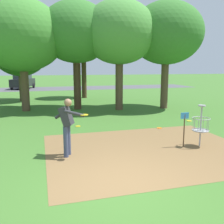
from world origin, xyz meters
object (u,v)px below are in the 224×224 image
object	(u,v)px
disc_golf_basket	(199,124)
tree_far_center	(22,36)
tree_near_right	(20,54)
tree_far_right	(119,33)
frisbee_far_left	(159,128)
tree_mid_right	(166,34)
frisbee_near_basket	(78,126)
tree_mid_left	(76,33)
frisbee_scattered_a	(189,121)
player_throwing	(67,123)
parked_car_leftmost	(23,81)
tree_near_left	(83,46)

from	to	relation	value
disc_golf_basket	tree_far_center	xyz separation A→B (m)	(-5.84, 8.85, 3.62)
tree_near_right	tree_far_right	distance (m)	8.51
frisbee_far_left	tree_far_center	xyz separation A→B (m)	(-5.74, 6.22, 4.37)
disc_golf_basket	frisbee_far_left	bearing A→B (deg)	92.14
tree_mid_right	frisbee_near_basket	bearing A→B (deg)	-149.18
disc_golf_basket	tree_near_right	xyz separation A→B (m)	(-6.32, 13.71, 2.83)
tree_mid_left	frisbee_scattered_a	bearing A→B (deg)	-47.37
player_throwing	frisbee_scattered_a	size ratio (longest dim) A/B	6.99
frisbee_far_left	tree_near_right	bearing A→B (deg)	119.31
frisbee_scattered_a	tree_far_right	xyz separation A→B (m)	(-2.27, 4.20, 4.58)
frisbee_near_basket	tree_far_right	xyz separation A→B (m)	(3.12, 3.85, 4.58)
frisbee_far_left	tree_mid_left	size ratio (longest dim) A/B	0.03
tree_mid_right	tree_near_right	bearing A→B (deg)	145.42
frisbee_scattered_a	tree_far_center	distance (m)	10.38
tree_mid_left	tree_mid_right	xyz separation A→B (m)	(5.37, -1.15, -0.01)
disc_golf_basket	tree_mid_left	bearing A→B (deg)	107.52
tree_far_right	tree_mid_right	bearing A→B (deg)	-4.58
tree_near_right	frisbee_scattered_a	bearing A→B (deg)	-50.75
player_throwing	tree_far_center	bearing A→B (deg)	100.48
frisbee_near_basket	tree_mid_right	world-z (taller)	tree_mid_right
frisbee_near_basket	parked_car_leftmost	bearing A→B (deg)	99.35
frisbee_far_left	tree_far_center	distance (m)	9.52
disc_golf_basket	frisbee_near_basket	xyz separation A→B (m)	(-3.42, 3.93, -0.74)
disc_golf_basket	tree_near_left	distance (m)	14.89
player_throwing	frisbee_far_left	distance (m)	4.88
tree_near_left	tree_mid_right	world-z (taller)	tree_mid_right
disc_golf_basket	tree_mid_left	xyz separation A→B (m)	(-2.74, 8.69, 3.87)
frisbee_near_basket	frisbee_scattered_a	world-z (taller)	same
tree_far_center	tree_far_right	world-z (taller)	tree_far_right
disc_golf_basket	frisbee_far_left	size ratio (longest dim) A/B	6.35
frisbee_scattered_a	tree_mid_right	distance (m)	6.12
frisbee_scattered_a	parked_car_leftmost	distance (m)	23.69
tree_near_left	tree_near_right	bearing A→B (deg)	-172.24
player_throwing	parked_car_leftmost	distance (m)	25.38
disc_golf_basket	frisbee_near_basket	size ratio (longest dim) A/B	6.09
tree_near_right	parked_car_leftmost	distance (m)	12.10
tree_mid_right	tree_near_left	bearing A→B (deg)	120.23
tree_near_left	tree_mid_left	bearing A→B (deg)	-103.66
tree_far_right	parked_car_leftmost	world-z (taller)	tree_far_right
player_throwing	tree_far_right	world-z (taller)	tree_far_right
disc_golf_basket	tree_near_right	bearing A→B (deg)	114.73
player_throwing	tree_far_right	bearing A→B (deg)	62.32
frisbee_far_left	frisbee_scattered_a	distance (m)	2.27
frisbee_near_basket	tree_far_right	world-z (taller)	tree_far_right
frisbee_scattered_a	parked_car_leftmost	bearing A→B (deg)	112.18
player_throwing	tree_far_center	xyz separation A→B (m)	(-1.59, 8.59, 3.39)
tree_far_right	tree_far_center	bearing A→B (deg)	169.00
player_throwing	tree_far_center	distance (m)	9.37
disc_golf_basket	tree_near_right	distance (m)	15.36
disc_golf_basket	player_throwing	world-z (taller)	player_throwing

